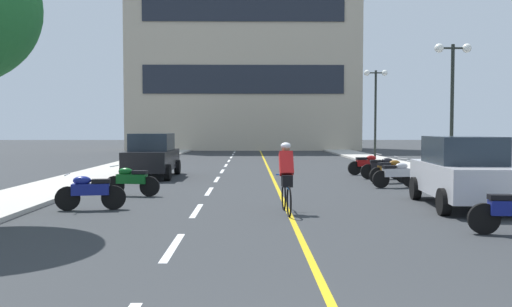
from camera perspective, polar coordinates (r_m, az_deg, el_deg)
name	(u,v)px	position (r m, az deg, el deg)	size (l,w,h in m)	color
ground_plane	(265,173)	(24.03, 0.97, -2.12)	(140.00, 140.00, 0.00)	#2D3033
curb_left	(122,167)	(27.78, -14.23, -1.42)	(2.40, 72.00, 0.12)	#B7B2A8
curb_right	(403,167)	(28.14, 15.62, -1.39)	(2.40, 72.00, 0.12)	#B7B2A8
lane_dash_1	(173,247)	(9.26, -8.94, -9.93)	(0.14, 2.20, 0.01)	silver
lane_dash_2	(197,211)	(13.16, -6.42, -6.14)	(0.14, 2.20, 0.01)	silver
lane_dash_3	(209,191)	(17.11, -5.08, -4.08)	(0.14, 2.20, 0.01)	silver
lane_dash_4	(217,179)	(21.08, -4.24, -2.80)	(0.14, 2.20, 0.01)	silver
lane_dash_5	(222,171)	(25.05, -3.67, -1.92)	(0.14, 2.20, 0.01)	silver
lane_dash_6	(226,165)	(29.04, -3.26, -1.28)	(0.14, 2.20, 0.01)	silver
lane_dash_7	(229,161)	(33.03, -2.95, -0.80)	(0.14, 2.20, 0.01)	silver
lane_dash_8	(231,157)	(37.02, -2.70, -0.42)	(0.14, 2.20, 0.01)	silver
lane_dash_9	(233,155)	(41.01, -2.50, -0.12)	(0.14, 2.20, 0.01)	silver
lane_dash_10	(234,152)	(45.00, -2.34, 0.13)	(0.14, 2.20, 0.01)	silver
lane_dash_11	(236,150)	(49.00, -2.20, 0.35)	(0.14, 2.20, 0.01)	silver
centre_line_yellow	(268,168)	(27.03, 1.32, -1.58)	(0.12, 66.00, 0.01)	gold
office_building	(244,39)	(52.59, -1.32, 12.29)	(21.64, 7.96, 21.56)	#BCAD93
street_lamp_mid	(452,80)	(22.45, 20.44, 7.47)	(1.46, 0.36, 5.25)	black
street_lamp_far	(376,95)	(33.61, 12.78, 6.21)	(1.46, 0.36, 5.52)	black
parked_car_near	(462,172)	(14.59, 21.36, -1.83)	(2.18, 4.32, 1.82)	black
parked_car_mid	(152,155)	(22.25, -11.14, -0.19)	(1.93, 4.20, 1.82)	black
motorcycle_3	(90,191)	(13.73, -17.47, -3.90)	(1.70, 0.60, 0.92)	black
motorcycle_4	(132,180)	(16.23, -13.28, -2.84)	(1.69, 0.60, 0.92)	black
motorcycle_5	(396,174)	(18.66, 14.91, -2.15)	(1.69, 0.62, 0.92)	black
motorcycle_6	(390,170)	(20.18, 14.29, -1.78)	(1.65, 0.76, 0.92)	black
motorcycle_7	(382,167)	(21.68, 13.48, -1.47)	(1.70, 0.60, 0.92)	black
motorcycle_8	(367,164)	(23.54, 11.90, -1.12)	(1.70, 0.60, 0.92)	black
cyclist_rider	(286,176)	(12.62, 3.29, -2.46)	(0.42, 1.77, 1.71)	black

